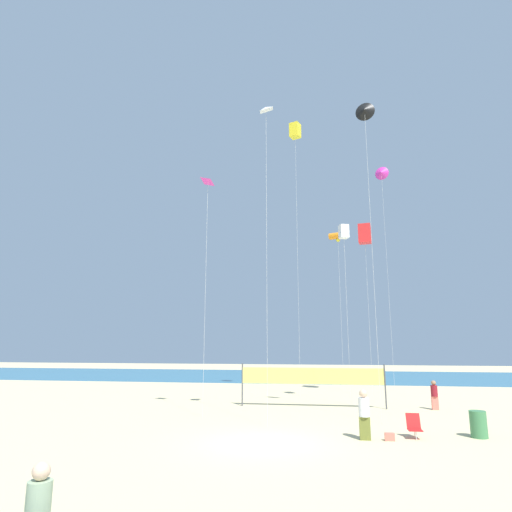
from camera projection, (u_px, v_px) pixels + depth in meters
ground_plane at (263, 443)px, 15.66m from camera, size 120.00×120.00×0.00m
ocean_band at (305, 376)px, 48.01m from camera, size 120.00×20.00×0.01m
beachgoer_maroon_shirt at (434, 394)px, 23.71m from camera, size 0.36×0.36×1.55m
beachgoer_white_shirt at (364, 413)px, 16.41m from camera, size 0.42×0.42×1.83m
folding_beach_chair at (414, 425)px, 16.61m from camera, size 0.52×0.65×0.89m
trash_barrel at (478, 424)px, 16.66m from camera, size 0.62×0.62×0.99m
volleyball_net at (312, 378)px, 24.76m from camera, size 8.20×0.11×2.40m
beach_handbag at (390, 437)px, 16.08m from camera, size 0.36×0.18×0.29m
kite_black_delta at (365, 112)px, 22.57m from camera, size 1.05×0.55×16.02m
kite_white_diamond at (266, 112)px, 21.62m from camera, size 0.96×0.96×15.34m
kite_red_box at (365, 234)px, 31.61m from camera, size 1.01×1.01×12.13m
kite_magenta_diamond at (208, 183)px, 23.46m from camera, size 0.93×0.92×12.46m
kite_yellow_box at (295, 131)px, 33.75m from camera, size 0.93×0.93×20.46m
kite_white_box at (344, 232)px, 27.53m from camera, size 0.68×0.68×10.99m
kite_magenta_delta at (381, 173)px, 36.56m from camera, size 1.18×0.73×18.32m
kite_orange_tube at (338, 236)px, 36.24m from camera, size 1.57×1.07×12.72m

